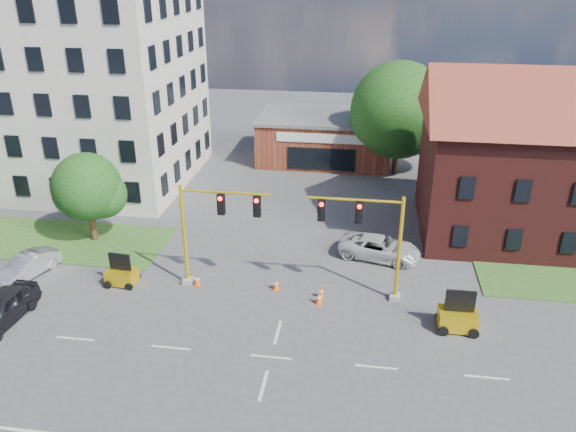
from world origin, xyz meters
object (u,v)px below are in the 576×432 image
object	(u,v)px
sedan_dark	(1,308)
trailer_east	(458,318)
signal_mast_west	(212,225)
trailer_west	(122,275)
signal_mast_east	(369,235)
pickup_white	(380,248)

from	to	relation	value
sedan_dark	trailer_east	bearing A→B (deg)	9.77
signal_mast_west	sedan_dark	xyz separation A→B (m)	(-10.08, -5.15, -3.11)
trailer_west	trailer_east	world-z (taller)	trailer_east
trailer_west	signal_mast_west	bearing A→B (deg)	11.39
signal_mast_east	sedan_dark	bearing A→B (deg)	-164.68
signal_mast_west	trailer_east	bearing A→B (deg)	-10.04
trailer_west	sedan_dark	distance (m)	6.47
signal_mast_west	pickup_white	size ratio (longest dim) A/B	1.21
trailer_west	sedan_dark	xyz separation A→B (m)	(-4.65, -4.49, 0.21)
pickup_white	sedan_dark	world-z (taller)	sedan_dark
pickup_white	sedan_dark	xyz separation A→B (m)	(-19.57, -9.91, 0.10)
trailer_east	trailer_west	bearing A→B (deg)	174.60
signal_mast_east	trailer_west	distance (m)	14.54
signal_mast_east	sedan_dark	distance (m)	19.73
signal_mast_west	pickup_white	bearing A→B (deg)	26.66
sedan_dark	signal_mast_west	bearing A→B (deg)	30.11
signal_mast_west	trailer_west	size ratio (longest dim) A/B	3.23
signal_mast_east	pickup_white	bearing A→B (deg)	80.72
trailer_west	pickup_white	world-z (taller)	trailer_west
signal_mast_west	signal_mast_east	world-z (taller)	same
trailer_east	signal_mast_east	bearing A→B (deg)	153.07
trailer_east	pickup_white	xyz separation A→B (m)	(-3.94, 7.14, 0.03)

